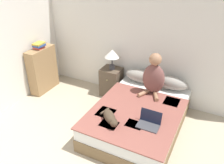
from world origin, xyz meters
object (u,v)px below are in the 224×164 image
(bed, at_px, (139,118))
(pillow_far, at_px, (171,83))
(nightstand, at_px, (111,82))
(person_sitting, at_px, (154,76))
(table_lamp, at_px, (112,55))
(bookshelf, at_px, (43,70))
(pillow_near, at_px, (141,76))
(cat_tabby, at_px, (110,117))
(laptop_open, at_px, (149,123))
(book_stack_top, at_px, (39,46))

(bed, distance_m, pillow_far, 0.97)
(bed, bearing_deg, nightstand, 139.63)
(person_sitting, xyz_separation_m, table_lamp, (-0.97, 0.26, 0.14))
(bookshelf, bearing_deg, nightstand, 18.88)
(pillow_near, xyz_separation_m, cat_tabby, (0.05, -1.42, -0.04))
(cat_tabby, xyz_separation_m, bookshelf, (-2.13, 0.89, -0.05))
(pillow_near, height_order, person_sitting, person_sitting)
(laptop_open, bearing_deg, book_stack_top, 165.32)
(laptop_open, xyz_separation_m, book_stack_top, (-2.69, 0.70, 0.55))
(pillow_near, relative_size, pillow_far, 1.00)
(bed, bearing_deg, pillow_far, 69.82)
(cat_tabby, bearing_deg, laptop_open, 62.57)
(bed, relative_size, cat_tabby, 4.28)
(bookshelf, bearing_deg, table_lamp, 18.71)
(table_lamp, distance_m, bookshelf, 1.60)
(pillow_near, xyz_separation_m, pillow_far, (0.62, 0.00, 0.00))
(bed, distance_m, nightstand, 1.25)
(bed, distance_m, cat_tabby, 0.71)
(pillow_far, distance_m, book_stack_top, 2.79)
(bed, bearing_deg, person_sitting, 85.60)
(person_sitting, height_order, nightstand, person_sitting)
(cat_tabby, xyz_separation_m, table_lamp, (-0.67, 1.39, 0.40))
(person_sitting, bearing_deg, table_lamp, 164.97)
(laptop_open, relative_size, table_lamp, 0.78)
(bookshelf, bearing_deg, book_stack_top, 31.17)
(cat_tabby, distance_m, book_stack_top, 2.37)
(table_lamp, bearing_deg, cat_tabby, -64.15)
(pillow_near, relative_size, nightstand, 1.03)
(pillow_near, distance_m, person_sitting, 0.51)
(pillow_near, relative_size, book_stack_top, 2.52)
(table_lamp, height_order, book_stack_top, book_stack_top)
(person_sitting, distance_m, bookshelf, 2.46)
(person_sitting, bearing_deg, pillow_near, 140.06)
(pillow_far, bearing_deg, table_lamp, -178.44)
(table_lamp, bearing_deg, laptop_open, -44.09)
(nightstand, height_order, book_stack_top, book_stack_top)
(pillow_far, height_order, bookshelf, bookshelf)
(person_sitting, distance_m, book_stack_top, 2.46)
(bed, relative_size, bookshelf, 2.03)
(nightstand, xyz_separation_m, table_lamp, (0.02, 0.00, 0.63))
(laptop_open, relative_size, nightstand, 0.54)
(bed, bearing_deg, bookshelf, 172.46)
(bed, relative_size, pillow_near, 3.14)
(laptop_open, height_order, bookshelf, bookshelf)
(laptop_open, bearing_deg, cat_tabby, -160.99)
(pillow_far, bearing_deg, person_sitting, -132.25)
(bed, distance_m, book_stack_top, 2.55)
(bed, distance_m, person_sitting, 0.79)
(table_lamp, bearing_deg, nightstand, -174.34)
(laptop_open, relative_size, bookshelf, 0.34)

